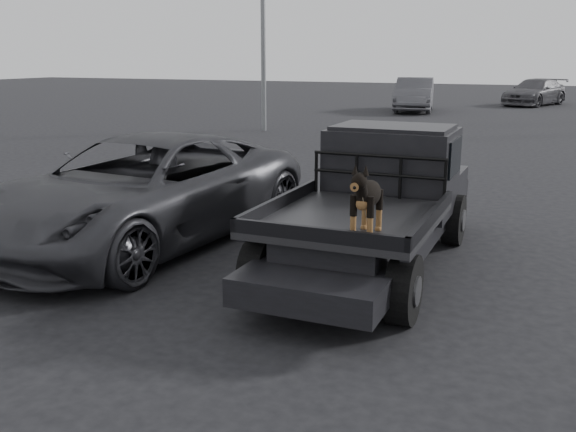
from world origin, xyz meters
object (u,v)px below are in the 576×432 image
at_px(distant_car_a, 414,95).
at_px(distant_car_b, 535,92).
at_px(parked_suv, 143,191).
at_px(flatbed_ute, 372,233).
at_px(dog, 367,200).

bearing_deg(distant_car_a, distant_car_b, 41.82).
height_order(parked_suv, distant_car_b, parked_suv).
height_order(flatbed_ute, parked_suv, parked_suv).
relative_size(dog, parked_suv, 0.13).
bearing_deg(flatbed_ute, distant_car_b, 89.04).
bearing_deg(distant_car_a, parked_suv, -96.21).
relative_size(dog, distant_car_a, 0.15).
xyz_separation_m(flatbed_ute, distant_car_a, (-4.87, 24.73, 0.38)).
xyz_separation_m(flatbed_ute, distant_car_b, (0.53, 31.45, 0.28)).
bearing_deg(distant_car_a, flatbed_ute, -88.28).
xyz_separation_m(dog, distant_car_a, (-5.25, 26.37, -0.45)).
xyz_separation_m(dog, parked_suv, (-3.85, 1.41, -0.49)).
relative_size(dog, distant_car_b, 0.15).
bearing_deg(distant_car_b, parked_suv, -76.30).
height_order(dog, distant_car_b, dog).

